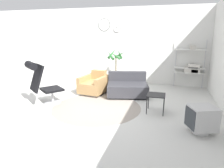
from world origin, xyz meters
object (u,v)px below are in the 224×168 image
at_px(lounge_chair, 41,80).
at_px(side_table, 156,96).
at_px(potted_plant, 116,71).
at_px(shelf_unit, 192,65).
at_px(crt_television, 202,119).
at_px(couch_low, 127,87).
at_px(armchair_red, 94,85).

distance_m(lounge_chair, side_table, 2.98).
height_order(potted_plant, shelf_unit, shelf_unit).
distance_m(crt_television, shelf_unit, 3.40).
distance_m(couch_low, shelf_unit, 2.45).
xyz_separation_m(lounge_chair, potted_plant, (1.36, 2.45, -0.16)).
bearing_deg(couch_low, armchair_red, -10.05).
relative_size(couch_low, crt_television, 2.28).
bearing_deg(potted_plant, crt_television, -49.47).
relative_size(couch_low, potted_plant, 1.01).
xyz_separation_m(potted_plant, shelf_unit, (2.57, 0.42, 0.29)).
bearing_deg(couch_low, side_table, 114.92).
height_order(couch_low, potted_plant, potted_plant).
height_order(lounge_chair, couch_low, lounge_chair).
height_order(side_table, potted_plant, potted_plant).
relative_size(armchair_red, couch_low, 0.71).
relative_size(lounge_chair, crt_television, 1.94).
bearing_deg(couch_low, lounge_chair, 22.55).
distance_m(lounge_chair, armchair_red, 1.75).
xyz_separation_m(armchair_red, potted_plant, (0.42, 1.04, 0.27)).
relative_size(crt_television, shelf_unit, 0.37).
bearing_deg(armchair_red, couch_low, -168.33).
height_order(lounge_chair, shelf_unit, shelf_unit).
height_order(armchair_red, crt_television, armchair_red).
bearing_deg(side_table, crt_television, -40.93).
bearing_deg(lounge_chair, potted_plant, 98.41).
relative_size(crt_television, potted_plant, 0.44).
xyz_separation_m(armchair_red, side_table, (2.01, -1.10, 0.14)).
distance_m(armchair_red, couch_low, 1.06).
distance_m(side_table, crt_television, 1.23).
height_order(crt_television, shelf_unit, shelf_unit).
xyz_separation_m(armchair_red, couch_low, (1.06, 0.08, -0.01)).
xyz_separation_m(lounge_chair, side_table, (2.95, 0.32, -0.29)).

